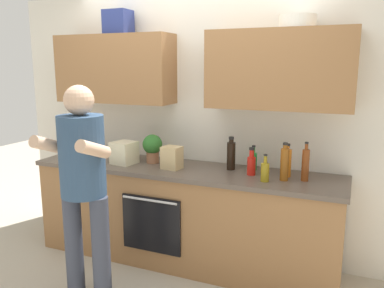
{
  "coord_description": "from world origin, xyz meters",
  "views": [
    {
      "loc": [
        1.41,
        -3.12,
        1.81
      ],
      "look_at": [
        0.14,
        -0.1,
        1.15
      ],
      "focal_mm": 36.56,
      "sensor_mm": 36.0,
      "label": 1
    }
  ],
  "objects_px": {
    "bottle_syrup": "(284,164)",
    "bottle_hotsauce": "(251,164)",
    "bottle_vinegar": "(305,164)",
    "grocery_bag_rice": "(124,153)",
    "bottle_juice": "(287,162)",
    "bottle_soy": "(231,155)",
    "cup_stoneware": "(93,157)",
    "person_standing": "(83,177)",
    "bottle_soda": "(253,161)",
    "bottle_oil": "(265,171)",
    "potted_herb": "(152,147)",
    "bottle_water": "(74,149)",
    "grocery_bag_bread": "(172,158)"
  },
  "relations": [
    {
      "from": "bottle_juice",
      "to": "bottle_vinegar",
      "type": "bearing_deg",
      "value": -23.57
    },
    {
      "from": "bottle_soy",
      "to": "bottle_juice",
      "type": "bearing_deg",
      "value": -4.21
    },
    {
      "from": "bottle_hotsauce",
      "to": "bottle_vinegar",
      "type": "bearing_deg",
      "value": -0.69
    },
    {
      "from": "bottle_hotsauce",
      "to": "cup_stoneware",
      "type": "relative_size",
      "value": 2.64
    },
    {
      "from": "grocery_bag_rice",
      "to": "bottle_soda",
      "type": "bearing_deg",
      "value": 11.78
    },
    {
      "from": "cup_stoneware",
      "to": "grocery_bag_rice",
      "type": "xyz_separation_m",
      "value": [
        0.33,
        0.04,
        0.06
      ]
    },
    {
      "from": "bottle_vinegar",
      "to": "grocery_bag_bread",
      "type": "height_order",
      "value": "bottle_vinegar"
    },
    {
      "from": "bottle_syrup",
      "to": "bottle_hotsauce",
      "type": "relative_size",
      "value": 1.31
    },
    {
      "from": "grocery_bag_bread",
      "to": "grocery_bag_rice",
      "type": "relative_size",
      "value": 0.97
    },
    {
      "from": "bottle_vinegar",
      "to": "grocery_bag_rice",
      "type": "relative_size",
      "value": 1.52
    },
    {
      "from": "bottle_soda",
      "to": "potted_herb",
      "type": "distance_m",
      "value": 0.95
    },
    {
      "from": "person_standing",
      "to": "bottle_hotsauce",
      "type": "distance_m",
      "value": 1.37
    },
    {
      "from": "bottle_hotsauce",
      "to": "cup_stoneware",
      "type": "xyz_separation_m",
      "value": [
        -1.53,
        -0.12,
        -0.05
      ]
    },
    {
      "from": "person_standing",
      "to": "grocery_bag_rice",
      "type": "xyz_separation_m",
      "value": [
        -0.13,
        0.77,
        0.02
      ]
    },
    {
      "from": "bottle_water",
      "to": "potted_herb",
      "type": "height_order",
      "value": "potted_herb"
    },
    {
      "from": "person_standing",
      "to": "bottle_soda",
      "type": "relative_size",
      "value": 7.54
    },
    {
      "from": "bottle_oil",
      "to": "potted_herb",
      "type": "xyz_separation_m",
      "value": [
        -1.12,
        0.19,
        0.07
      ]
    },
    {
      "from": "bottle_soy",
      "to": "bottle_oil",
      "type": "relative_size",
      "value": 1.33
    },
    {
      "from": "person_standing",
      "to": "grocery_bag_rice",
      "type": "relative_size",
      "value": 8.03
    },
    {
      "from": "bottle_oil",
      "to": "bottle_vinegar",
      "type": "height_order",
      "value": "bottle_vinegar"
    },
    {
      "from": "bottle_syrup",
      "to": "cup_stoneware",
      "type": "distance_m",
      "value": 1.82
    },
    {
      "from": "bottle_syrup",
      "to": "bottle_hotsauce",
      "type": "distance_m",
      "value": 0.29
    },
    {
      "from": "person_standing",
      "to": "bottle_juice",
      "type": "distance_m",
      "value": 1.64
    },
    {
      "from": "bottle_syrup",
      "to": "bottle_juice",
      "type": "bearing_deg",
      "value": 89.95
    },
    {
      "from": "bottle_juice",
      "to": "grocery_bag_rice",
      "type": "distance_m",
      "value": 1.49
    },
    {
      "from": "bottle_water",
      "to": "grocery_bag_rice",
      "type": "relative_size",
      "value": 1.13
    },
    {
      "from": "bottle_soda",
      "to": "grocery_bag_bread",
      "type": "xyz_separation_m",
      "value": [
        -0.68,
        -0.24,
        0.02
      ]
    },
    {
      "from": "bottle_soda",
      "to": "bottle_vinegar",
      "type": "distance_m",
      "value": 0.5
    },
    {
      "from": "bottle_soda",
      "to": "grocery_bag_bread",
      "type": "relative_size",
      "value": 1.1
    },
    {
      "from": "bottle_oil",
      "to": "grocery_bag_rice",
      "type": "distance_m",
      "value": 1.35
    },
    {
      "from": "bottle_soy",
      "to": "cup_stoneware",
      "type": "distance_m",
      "value": 1.35
    },
    {
      "from": "grocery_bag_bread",
      "to": "bottle_water",
      "type": "bearing_deg",
      "value": 179.72
    },
    {
      "from": "bottle_soda",
      "to": "bottle_vinegar",
      "type": "xyz_separation_m",
      "value": [
        0.46,
        -0.16,
        0.05
      ]
    },
    {
      "from": "bottle_soy",
      "to": "bottle_soda",
      "type": "bearing_deg",
      "value": 17.98
    },
    {
      "from": "bottle_juice",
      "to": "bottle_oil",
      "type": "xyz_separation_m",
      "value": [
        -0.14,
        -0.21,
        -0.04
      ]
    },
    {
      "from": "bottle_oil",
      "to": "cup_stoneware",
      "type": "height_order",
      "value": "bottle_oil"
    },
    {
      "from": "bottle_syrup",
      "to": "bottle_soy",
      "type": "relative_size",
      "value": 1.05
    },
    {
      "from": "bottle_soy",
      "to": "bottle_hotsauce",
      "type": "height_order",
      "value": "bottle_soy"
    },
    {
      "from": "bottle_juice",
      "to": "potted_herb",
      "type": "relative_size",
      "value": 1.03
    },
    {
      "from": "bottle_soda",
      "to": "bottle_soy",
      "type": "distance_m",
      "value": 0.2
    },
    {
      "from": "bottle_syrup",
      "to": "person_standing",
      "type": "bearing_deg",
      "value": -149.54
    },
    {
      "from": "bottle_soy",
      "to": "potted_herb",
      "type": "bearing_deg",
      "value": -175.96
    },
    {
      "from": "bottle_soda",
      "to": "potted_herb",
      "type": "bearing_deg",
      "value": -173.12
    },
    {
      "from": "bottle_juice",
      "to": "bottle_soy",
      "type": "xyz_separation_m",
      "value": [
        -0.49,
        0.04,
        0.01
      ]
    },
    {
      "from": "bottle_water",
      "to": "grocery_bag_bread",
      "type": "height_order",
      "value": "bottle_water"
    },
    {
      "from": "grocery_bag_rice",
      "to": "bottle_hotsauce",
      "type": "bearing_deg",
      "value": 4.08
    },
    {
      "from": "bottle_soy",
      "to": "bottle_syrup",
      "type": "bearing_deg",
      "value": -17.64
    },
    {
      "from": "bottle_soda",
      "to": "bottle_hotsauce",
      "type": "height_order",
      "value": "bottle_hotsauce"
    },
    {
      "from": "bottle_juice",
      "to": "grocery_bag_rice",
      "type": "relative_size",
      "value": 1.34
    },
    {
      "from": "bottle_soy",
      "to": "bottle_hotsauce",
      "type": "xyz_separation_m",
      "value": [
        0.21,
        -0.1,
        -0.04
      ]
    }
  ]
}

